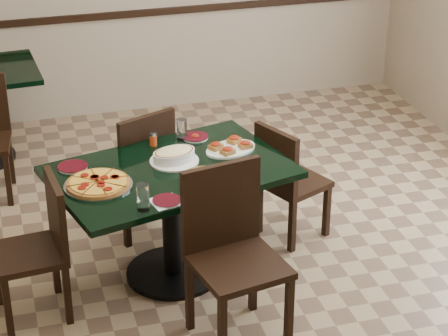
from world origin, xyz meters
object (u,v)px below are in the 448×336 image
object	(u,v)px
main_table	(171,196)
bruschetta_platter	(231,147)
chair_far	(139,166)
lasagna_casserole	(174,155)
chair_left	(41,242)
pepperoni_pizza	(98,183)
chair_near	(231,244)
chair_right	(286,177)
bread_basket	(203,175)

from	to	relation	value
main_table	bruschetta_platter	distance (m)	0.49
main_table	chair_far	world-z (taller)	chair_far
lasagna_casserole	chair_left	bearing A→B (deg)	-178.10
bruschetta_platter	pepperoni_pizza	bearing A→B (deg)	174.90
chair_far	chair_left	world-z (taller)	chair_far
chair_near	chair_right	world-z (taller)	chair_near
chair_near	pepperoni_pizza	world-z (taller)	chair_near
chair_right	lasagna_casserole	distance (m)	0.87
chair_near	bread_basket	xyz separation A→B (m)	(-0.04, 0.44, 0.22)
chair_near	chair_left	world-z (taller)	chair_near
lasagna_casserole	bruschetta_platter	distance (m)	0.38
chair_near	bruschetta_platter	xyz separation A→B (m)	(0.23, 0.79, 0.20)
chair_right	bread_basket	bearing A→B (deg)	99.07
pepperoni_pizza	lasagna_casserole	distance (m)	0.53
bread_basket	chair_right	bearing A→B (deg)	37.86
chair_right	lasagna_casserole	xyz separation A→B (m)	(-0.78, -0.16, 0.34)
chair_near	chair_right	bearing A→B (deg)	42.89
bread_basket	bruschetta_platter	size ratio (longest dim) A/B	0.54
chair_right	chair_near	bearing A→B (deg)	120.02
main_table	bread_basket	xyz separation A→B (m)	(0.15, -0.20, 0.22)
chair_far	bruschetta_platter	distance (m)	0.71
main_table	bruschetta_platter	world-z (taller)	bruschetta_platter
pepperoni_pizza	lasagna_casserole	size ratio (longest dim) A/B	1.30
chair_right	bruschetta_platter	distance (m)	0.53
pepperoni_pizza	bruschetta_platter	distance (m)	0.90
bread_basket	chair_left	bearing A→B (deg)	-177.17
chair_left	bread_basket	distance (m)	1.00
chair_left	lasagna_casserole	xyz separation A→B (m)	(0.85, 0.26, 0.32)
chair_far	bruschetta_platter	world-z (taller)	chair_far
chair_right	pepperoni_pizza	distance (m)	1.36
lasagna_casserole	bruschetta_platter	world-z (taller)	lasagna_casserole
bread_basket	lasagna_casserole	bearing A→B (deg)	114.78
main_table	pepperoni_pizza	distance (m)	0.50
chair_far	bruschetta_platter	bearing A→B (deg)	117.37
bruschetta_platter	chair_left	bearing A→B (deg)	173.24
chair_near	bruschetta_platter	world-z (taller)	chair_near
lasagna_casserole	chair_near	bearing A→B (deg)	-93.48
chair_right	lasagna_casserole	bearing A→B (deg)	77.24
chair_right	chair_left	distance (m)	1.68
chair_left	bruschetta_platter	size ratio (longest dim) A/B	2.12
chair_far	chair_right	bearing A→B (deg)	137.35
chair_near	chair_far	bearing A→B (deg)	91.67
chair_far	bread_basket	bearing A→B (deg)	84.22
chair_left	pepperoni_pizza	size ratio (longest dim) A/B	2.16
pepperoni_pizza	bruschetta_platter	world-z (taller)	bruschetta_platter
chair_near	lasagna_casserole	world-z (taller)	chair_near
main_table	chair_left	world-z (taller)	chair_left
chair_left	lasagna_casserole	distance (m)	0.94
bread_basket	bruschetta_platter	xyz separation A→B (m)	(0.27, 0.35, -0.02)
lasagna_casserole	pepperoni_pizza	bearing A→B (deg)	-173.82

